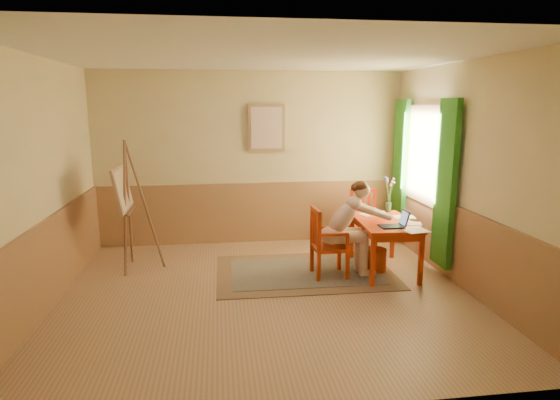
{
  "coord_description": "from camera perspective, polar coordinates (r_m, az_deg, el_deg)",
  "views": [
    {
      "loc": [
        -0.53,
        -5.3,
        2.27
      ],
      "look_at": [
        0.25,
        0.55,
        1.05
      ],
      "focal_mm": 29.75,
      "sensor_mm": 36.0,
      "label": 1
    }
  ],
  "objects": [
    {
      "name": "room",
      "position": [
        5.4,
        -1.86,
        2.4
      ],
      "size": [
        5.04,
        4.54,
        2.84
      ],
      "color": "tan",
      "rests_on": "ground"
    },
    {
      "name": "wainscot",
      "position": [
        6.37,
        -2.53,
        -4.47
      ],
      "size": [
        5.0,
        4.5,
        1.0
      ],
      "color": "#A4754A",
      "rests_on": "room"
    },
    {
      "name": "window",
      "position": [
        7.11,
        17.02,
        3.69
      ],
      "size": [
        0.12,
        2.01,
        2.2
      ],
      "color": "white",
      "rests_on": "room"
    },
    {
      "name": "wall_portrait",
      "position": [
        7.55,
        -1.68,
        8.86
      ],
      "size": [
        0.6,
        0.05,
        0.76
      ],
      "color": "#A07A57",
      "rests_on": "room"
    },
    {
      "name": "rug",
      "position": [
        6.47,
        3.05,
        -8.8
      ],
      "size": [
        2.42,
        1.63,
        0.02
      ],
      "color": "#8C7251",
      "rests_on": "room"
    },
    {
      "name": "table",
      "position": [
        6.49,
        12.72,
        -3.25
      ],
      "size": [
        0.77,
        1.23,
        0.72
      ],
      "color": "#BB310A",
      "rests_on": "room"
    },
    {
      "name": "chair_left",
      "position": [
        6.2,
        5.69,
        -5.25
      ],
      "size": [
        0.45,
        0.43,
        0.94
      ],
      "color": "#BB310A",
      "rests_on": "room"
    },
    {
      "name": "chair_back",
      "position": [
        7.47,
        10.17,
        -2.41
      ],
      "size": [
        0.51,
        0.52,
        0.95
      ],
      "color": "#BB310A",
      "rests_on": "room"
    },
    {
      "name": "figure",
      "position": [
        6.22,
        8.42,
        -2.95
      ],
      "size": [
        0.96,
        0.42,
        1.29
      ],
      "color": "beige",
      "rests_on": "room"
    },
    {
      "name": "laptop",
      "position": [
        6.16,
        14.02,
        -2.82
      ],
      "size": [
        0.36,
        0.23,
        0.22
      ],
      "color": "#1E2338",
      "rests_on": "table"
    },
    {
      "name": "papers",
      "position": [
        6.48,
        14.49,
        -2.51
      ],
      "size": [
        0.74,
        1.22,
        0.0
      ],
      "color": "white",
      "rests_on": "table"
    },
    {
      "name": "vase",
      "position": [
        6.96,
        13.22,
        0.49
      ],
      "size": [
        0.22,
        0.26,
        0.52
      ],
      "color": "#3F724C",
      "rests_on": "table"
    },
    {
      "name": "wastebasket",
      "position": [
        6.6,
        11.63,
        -7.23
      ],
      "size": [
        0.39,
        0.39,
        0.32
      ],
      "primitive_type": "cylinder",
      "rotation": [
        0.0,
        0.0,
        -0.41
      ],
      "color": "#AD340D",
      "rests_on": "room"
    },
    {
      "name": "easel",
      "position": [
        6.67,
        -18.49,
        0.73
      ],
      "size": [
        0.6,
        0.8,
        1.81
      ],
      "color": "brown",
      "rests_on": "room"
    }
  ]
}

